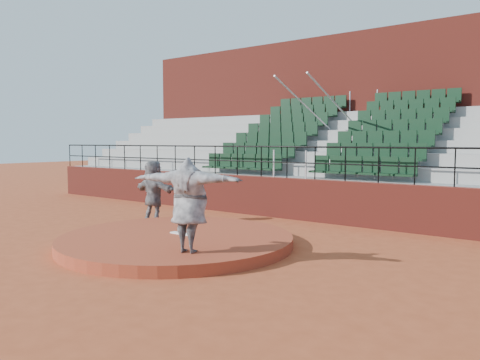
# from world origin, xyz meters

# --- Properties ---
(ground) EXTENTS (90.00, 90.00, 0.00)m
(ground) POSITION_xyz_m (0.00, 0.00, 0.00)
(ground) COLOR #A44625
(ground) RESTS_ON ground
(pitchers_mound) EXTENTS (5.50, 5.50, 0.25)m
(pitchers_mound) POSITION_xyz_m (0.00, 0.00, 0.12)
(pitchers_mound) COLOR #9E3D23
(pitchers_mound) RESTS_ON ground
(pitching_rubber) EXTENTS (0.60, 0.15, 0.03)m
(pitching_rubber) POSITION_xyz_m (0.00, 0.15, 0.27)
(pitching_rubber) COLOR white
(pitching_rubber) RESTS_ON pitchers_mound
(boundary_wall) EXTENTS (24.00, 0.30, 1.30)m
(boundary_wall) POSITION_xyz_m (0.00, 5.00, 0.65)
(boundary_wall) COLOR maroon
(boundary_wall) RESTS_ON ground
(wall_railing) EXTENTS (24.04, 0.05, 1.03)m
(wall_railing) POSITION_xyz_m (0.00, 5.00, 2.03)
(wall_railing) COLOR black
(wall_railing) RESTS_ON boundary_wall
(seating_deck) EXTENTS (24.00, 5.97, 4.63)m
(seating_deck) POSITION_xyz_m (0.00, 8.65, 1.44)
(seating_deck) COLOR gray
(seating_deck) RESTS_ON ground
(press_box_facade) EXTENTS (24.00, 3.00, 7.10)m
(press_box_facade) POSITION_xyz_m (0.00, 12.60, 3.55)
(press_box_facade) COLOR maroon
(press_box_facade) RESTS_ON ground
(pitcher) EXTENTS (2.43, 1.28, 1.91)m
(pitcher) POSITION_xyz_m (1.41, -1.06, 1.20)
(pitcher) COLOR black
(pitcher) RESTS_ON pitchers_mound
(fielder) EXTENTS (1.78, 0.59, 1.91)m
(fielder) POSITION_xyz_m (-2.78, 1.84, 0.96)
(fielder) COLOR black
(fielder) RESTS_ON ground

